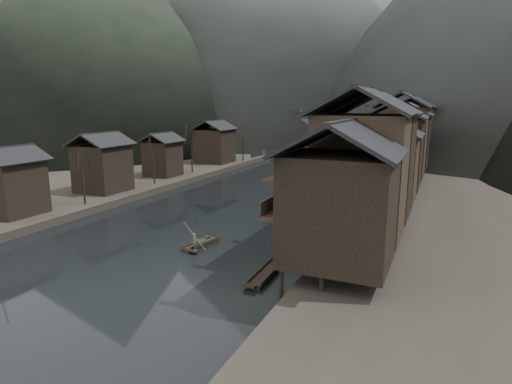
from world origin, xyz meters
The scene contains 13 objects.
water centered at (0.00, 0.00, 0.00)m, with size 300.00×300.00×0.00m, color black.
left_bank centered at (-35.00, 40.00, 0.60)m, with size 40.00×200.00×1.20m, color #2D2823.
stilt_houses centered at (17.28, 19.64, 8.74)m, with size 9.00×67.60×15.03m.
left_houses centered at (-20.50, 20.12, 5.66)m, with size 8.10×53.20×8.73m.
bare_trees centered at (-17.00, 16.71, 6.41)m, with size 3.77×60.35×7.55m.
moored_sampans centered at (11.78, 24.37, 0.20)m, with size 2.88×68.09×0.47m.
midriver_boats centered at (2.31, 41.57, 0.20)m, with size 11.53×11.19×0.45m.
stone_bridge centered at (0.00, 72.00, 5.11)m, with size 40.00×6.00×9.00m.
hills centered at (5.95, 167.14, 54.84)m, with size 320.00×380.00×117.98m.
hero_sampan centered at (3.08, -2.51, 0.20)m, with size 1.78×4.65×0.43m.
cargo_heap centered at (3.04, -2.30, 0.73)m, with size 1.01×1.32×0.61m, color black.
boatman centered at (3.41, -4.08, 1.23)m, with size 0.58×0.38×1.59m, color #5B5B5D.
bamboo_pole centered at (3.61, -4.08, 3.69)m, with size 0.06×0.06×3.97m, color #8C7A51.
Camera 1 is at (23.57, -35.54, 13.45)m, focal length 30.00 mm.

